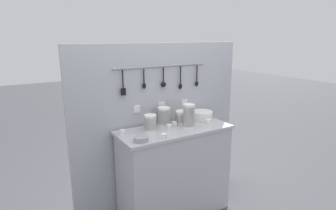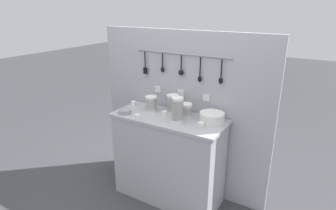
# 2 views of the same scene
# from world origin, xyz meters

# --- Properties ---
(counter) EXTENTS (1.16, 0.49, 0.95)m
(counter) POSITION_xyz_m (0.00, 0.00, 0.48)
(counter) COLOR #ADAFB5
(counter) RESTS_ON ground
(back_wall) EXTENTS (1.96, 0.09, 1.78)m
(back_wall) POSITION_xyz_m (0.00, 0.28, 0.89)
(back_wall) COLOR #A8AAB2
(back_wall) RESTS_ON ground
(bowl_stack_back_corner) EXTENTS (0.11, 0.11, 0.24)m
(bowl_stack_back_corner) POSITION_xyz_m (0.13, -0.06, 1.07)
(bowl_stack_back_corner) COLOR white
(bowl_stack_back_corner) RESTS_ON counter
(bowl_stack_tall_left) EXTENTS (0.12, 0.12, 0.16)m
(bowl_stack_tall_left) POSITION_xyz_m (-0.24, 0.05, 1.03)
(bowl_stack_tall_left) COLOR white
(bowl_stack_tall_left) RESTS_ON counter
(bowl_stack_nested_right) EXTENTS (0.13, 0.13, 0.14)m
(bowl_stack_nested_right) POSITION_xyz_m (0.14, 0.09, 1.02)
(bowl_stack_nested_right) COLOR white
(bowl_stack_nested_right) RESTS_ON counter
(bowl_stack_wide_centre) EXTENTS (0.13, 0.13, 0.19)m
(bowl_stack_wide_centre) POSITION_xyz_m (-0.04, 0.15, 1.04)
(bowl_stack_wide_centre) COLOR white
(bowl_stack_wide_centre) RESTS_ON counter
(plate_stack) EXTENTS (0.24, 0.24, 0.09)m
(plate_stack) POSITION_xyz_m (0.42, 0.11, 1.00)
(plate_stack) COLOR white
(plate_stack) RESTS_ON counter
(steel_mixing_bowl) EXTENTS (0.13, 0.13, 0.04)m
(steel_mixing_bowl) POSITION_xyz_m (-0.44, -0.15, 0.97)
(steel_mixing_bowl) COLOR #93969E
(steel_mixing_bowl) RESTS_ON counter
(cup_by_caddy) EXTENTS (0.05, 0.05, 0.05)m
(cup_by_caddy) POSITION_xyz_m (0.04, 0.06, 0.97)
(cup_by_caddy) COLOR white
(cup_by_caddy) RESTS_ON counter
(cup_edge_far) EXTENTS (0.05, 0.05, 0.05)m
(cup_edge_far) POSITION_xyz_m (-0.52, 0.10, 0.97)
(cup_edge_far) COLOR white
(cup_edge_far) RESTS_ON counter
(cup_edge_near) EXTENTS (0.05, 0.05, 0.05)m
(cup_edge_near) POSITION_xyz_m (-0.06, 0.01, 0.97)
(cup_edge_near) COLOR white
(cup_edge_near) RESTS_ON counter
(cup_front_left) EXTENTS (0.05, 0.05, 0.05)m
(cup_front_left) POSITION_xyz_m (0.38, -0.06, 0.97)
(cup_front_left) COLOR white
(cup_front_left) RESTS_ON counter
(cup_back_left) EXTENTS (0.05, 0.05, 0.05)m
(cup_back_left) POSITION_xyz_m (-0.24, -0.20, 0.97)
(cup_back_left) COLOR white
(cup_back_left) RESTS_ON counter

